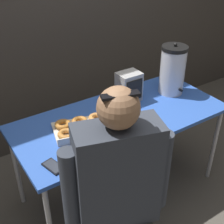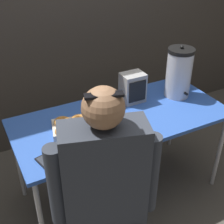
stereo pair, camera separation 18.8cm
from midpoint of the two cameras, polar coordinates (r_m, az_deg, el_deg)
name	(u,v)px [view 2 (the right image)]	position (r m, az deg, el deg)	size (l,w,h in m)	color
ground_plane	(120,188)	(2.65, 3.59, -13.86)	(12.00, 12.00, 0.00)	#4C473F
folding_table	(121,122)	(2.22, 4.16, -1.87)	(1.52, 0.69, 0.71)	#2D56B2
donut_box	(89,124)	(2.07, -1.56, -2.34)	(0.54, 0.37, 0.05)	beige
coffee_urn	(179,73)	(2.45, 14.30, 6.94)	(0.20, 0.22, 0.41)	silver
cell_phone	(46,162)	(1.82, -9.09, -9.13)	(0.10, 0.15, 0.01)	black
space_heater	(133,88)	(2.34, 6.11, 4.40)	(0.17, 0.14, 0.22)	#9E9E9E
person_seated	(105,200)	(1.74, 1.90, -15.82)	(0.56, 0.32, 1.29)	#33332D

